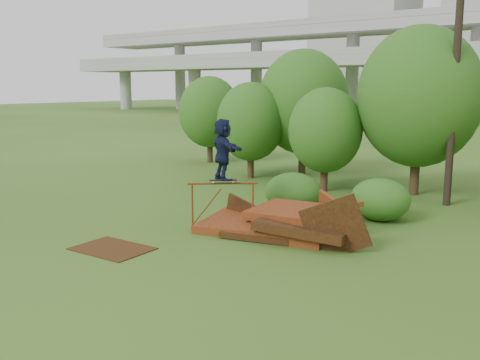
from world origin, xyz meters
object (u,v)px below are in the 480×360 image
Objects in this scene: flat_plate at (112,249)px; utility_pole at (454,89)px; scrap_pile at (281,224)px; skater at (223,149)px.

utility_pole is at bearing 62.78° from flat_plate.
flat_plate is 13.75m from utility_pole.
flat_plate is (-3.03, -4.17, -0.32)m from scrap_pile.
skater is (-1.94, -0.46, 2.24)m from scrap_pile.
scrap_pile reaches higher than flat_plate.
utility_pole reaches higher than skater.
utility_pole reaches higher than scrap_pile.
utility_pole is at bearing -92.69° from skater.
skater is 0.92× the size of flat_plate.
utility_pole is at bearing 68.48° from scrap_pile.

